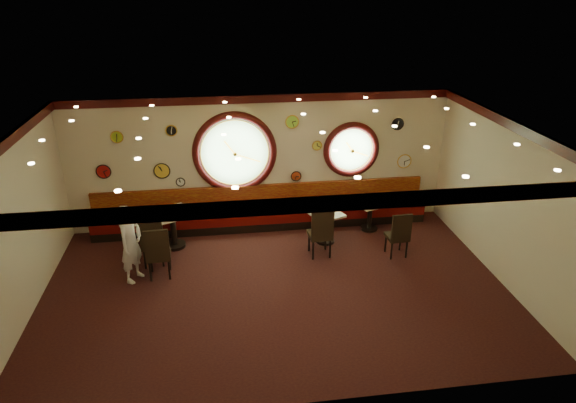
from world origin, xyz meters
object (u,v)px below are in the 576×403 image
(chair_b, at_px, (158,250))
(condiment_d_salt, at_px, (365,199))
(table_b, at_px, (173,225))
(table_c, at_px, (326,224))
(condiment_b_pepper, at_px, (171,211))
(condiment_c_pepper, at_px, (326,211))
(condiment_b_salt, at_px, (166,209))
(condiment_c_bottle, at_px, (329,208))
(chair_c, at_px, (321,230))
(condiment_a_bottle, at_px, (161,209))
(chair_d, at_px, (399,232))
(table_a, at_px, (160,225))
(table_d, at_px, (370,212))
(condiment_d_bottle, at_px, (375,197))
(condiment_a_salt, at_px, (154,211))
(waiter, at_px, (131,244))
(condiment_d_pepper, at_px, (371,201))
(condiment_a_pepper, at_px, (160,213))
(condiment_c_salt, at_px, (323,210))
(chair_a, at_px, (152,239))
(condiment_b_bottle, at_px, (176,206))

(chair_b, bearing_deg, condiment_d_salt, 15.78)
(table_b, bearing_deg, table_c, -4.38)
(condiment_b_pepper, xyz_separation_m, condiment_c_pepper, (3.44, -0.24, -0.12))
(condiment_b_salt, height_order, condiment_c_bottle, condiment_b_salt)
(chair_c, xyz_separation_m, condiment_a_bottle, (-3.43, 1.15, 0.17))
(condiment_d_salt, bearing_deg, table_c, -152.25)
(table_c, xyz_separation_m, chair_d, (1.42, -0.89, 0.14))
(table_a, height_order, condiment_d_salt, condiment_d_salt)
(table_d, bearing_deg, condiment_d_salt, 142.88)
(chair_d, bearing_deg, condiment_d_salt, 99.84)
(chair_c, bearing_deg, condiment_d_bottle, 36.03)
(condiment_d_salt, height_order, condiment_c_bottle, condiment_c_bottle)
(condiment_a_salt, xyz_separation_m, waiter, (-0.30, -1.52, 0.02))
(chair_b, height_order, condiment_a_bottle, chair_b)
(condiment_b_salt, distance_m, condiment_d_pepper, 4.75)
(chair_b, xyz_separation_m, condiment_a_pepper, (-0.06, 1.46, 0.15))
(condiment_a_salt, bearing_deg, chair_c, -17.79)
(chair_c, distance_m, condiment_a_salt, 3.78)
(chair_c, distance_m, condiment_c_pepper, 0.72)
(condiment_a_salt, distance_m, condiment_d_pepper, 5.03)
(condiment_c_bottle, bearing_deg, condiment_c_pepper, -145.75)
(condiment_c_bottle, distance_m, condiment_d_bottle, 1.35)
(table_c, distance_m, condiment_b_pepper, 3.48)
(table_b, height_order, condiment_b_salt, condiment_b_salt)
(table_d, distance_m, condiment_d_pepper, 0.31)
(table_d, xyz_separation_m, condiment_b_salt, (-4.74, -0.16, 0.46))
(chair_d, bearing_deg, chair_b, 178.28)
(condiment_c_salt, bearing_deg, condiment_d_pepper, 17.73)
(waiter, bearing_deg, chair_d, -61.36)
(condiment_d_salt, relative_size, condiment_a_bottle, 0.51)
(condiment_b_pepper, bearing_deg, table_d, 2.76)
(condiment_d_pepper, xyz_separation_m, waiter, (-5.33, -1.46, 0.06))
(table_a, height_order, condiment_c_pepper, condiment_c_pepper)
(chair_b, xyz_separation_m, condiment_d_pepper, (4.82, 1.50, 0.10))
(table_c, distance_m, condiment_b_salt, 3.60)
(chair_d, bearing_deg, chair_a, 172.52)
(condiment_b_salt, distance_m, condiment_c_salt, 3.50)
(table_b, bearing_deg, condiment_c_bottle, -3.23)
(condiment_d_salt, height_order, condiment_b_bottle, condiment_b_bottle)
(condiment_c_pepper, bearing_deg, condiment_b_pepper, 175.94)
(condiment_a_pepper, relative_size, condiment_b_pepper, 1.28)
(chair_c, relative_size, condiment_d_bottle, 4.06)
(condiment_a_salt, bearing_deg, condiment_d_salt, 0.74)
(condiment_b_pepper, bearing_deg, table_c, -4.27)
(chair_c, bearing_deg, condiment_c_bottle, 63.41)
(condiment_c_salt, bearing_deg, chair_c, -103.91)
(condiment_a_pepper, height_order, condiment_c_bottle, condiment_c_bottle)
(chair_c, bearing_deg, chair_b, -176.30)
(condiment_d_salt, relative_size, condiment_c_bottle, 0.55)
(chair_a, height_order, condiment_a_salt, chair_a)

